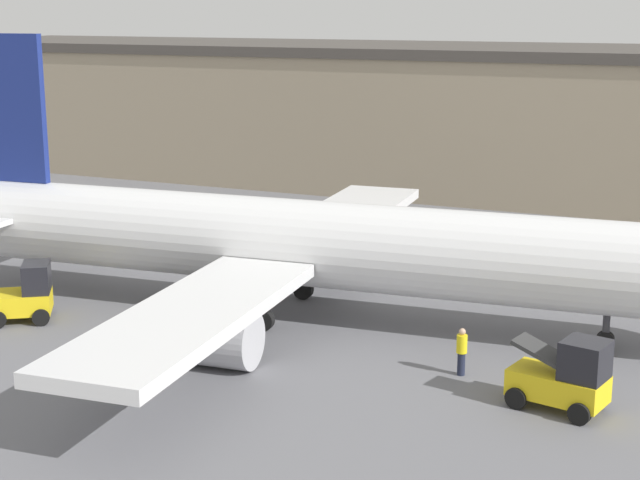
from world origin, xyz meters
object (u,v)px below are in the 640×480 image
object	(u,v)px
baggage_tug	(26,295)
belt_loader_truck	(566,377)
ground_crew_worker	(462,350)
airplane	(297,244)

from	to	relation	value
baggage_tug	belt_loader_truck	distance (m)	22.67
ground_crew_worker	belt_loader_truck	size ratio (longest dim) A/B	0.52
airplane	ground_crew_worker	bearing A→B (deg)	-29.93
ground_crew_worker	belt_loader_truck	world-z (taller)	belt_loader_truck
baggage_tug	ground_crew_worker	bearing A→B (deg)	-30.35
ground_crew_worker	baggage_tug	distance (m)	18.70
ground_crew_worker	belt_loader_truck	bearing A→B (deg)	-7.53
airplane	ground_crew_worker	world-z (taller)	airplane
airplane	baggage_tug	distance (m)	11.69
baggage_tug	airplane	bearing A→B (deg)	-7.18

